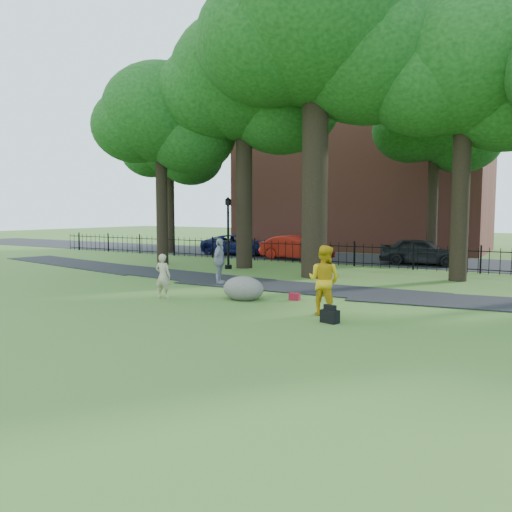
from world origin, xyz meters
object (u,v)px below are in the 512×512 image
Objects in this scene: boulder at (243,287)px; lamppost at (228,234)px; red_sedan at (296,248)px; big_tree at (320,34)px; man at (324,280)px; woman at (163,276)px.

lamppost is (-5.26, 6.91, 1.33)m from boulder.
boulder is at bearing -157.50° from red_sedan.
boulder is 0.39× the size of lamppost.
big_tree is 11.59m from boulder.
man is 3.33m from boulder.
man is at bearing -15.37° from boulder.
big_tree is at bearing -18.24° from lamppost.
boulder is (2.39, 1.13, -0.32)m from woman.
lamppost reaches higher than boulder.
lamppost is (-2.88, 8.04, 1.01)m from woman.
red_sedan is (-4.40, 12.69, 0.30)m from boulder.
man is at bearing -53.87° from lamppost.
lamppost is at bearing 172.93° from big_tree.
boulder is 8.79m from lamppost.
woman is at bearing -168.33° from red_sedan.
boulder is at bearing -88.28° from big_tree.
man reaches higher than woman.
big_tree is 7.52× the size of man.
big_tree reaches higher than woman.
woman is 1.05× the size of boulder.
man is (3.35, -7.15, -9.19)m from big_tree.
man is 11.49m from lamppost.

